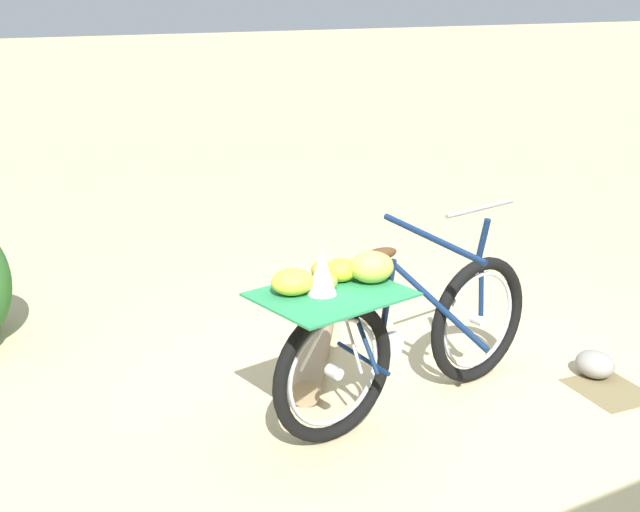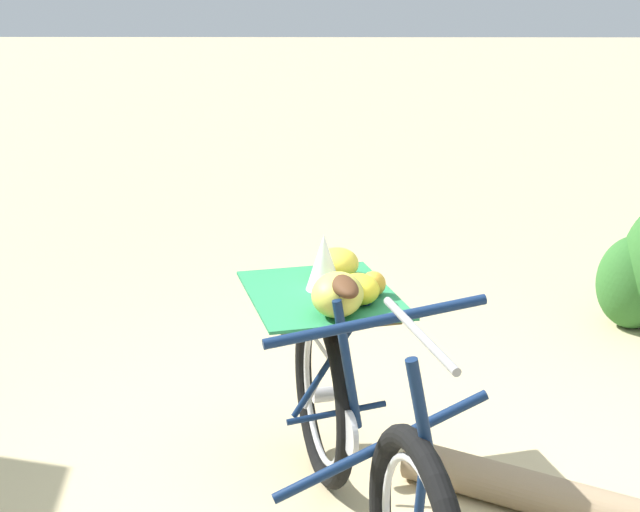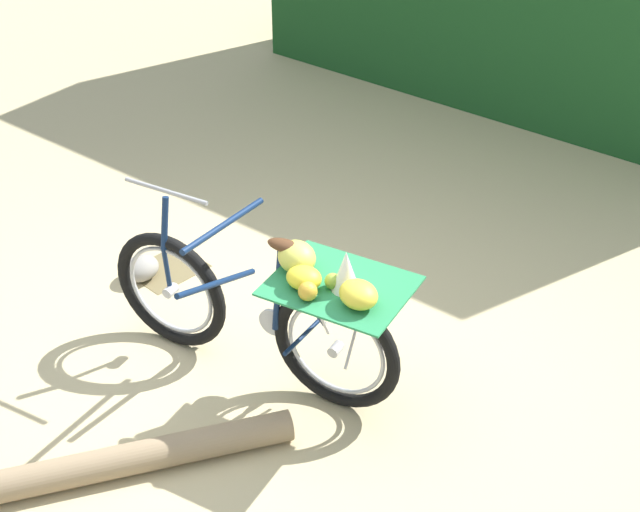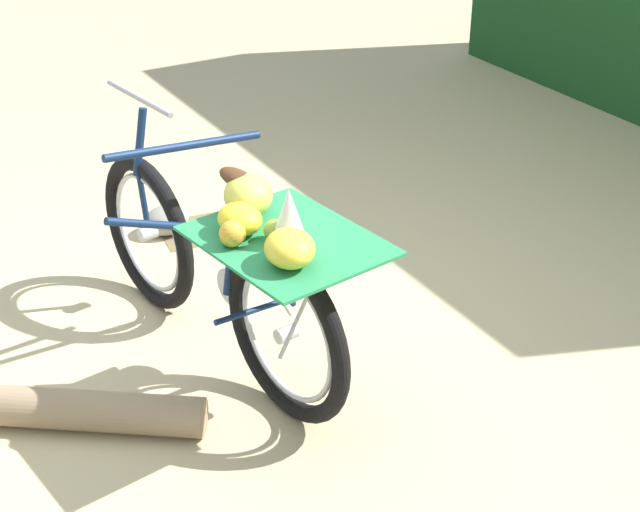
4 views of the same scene
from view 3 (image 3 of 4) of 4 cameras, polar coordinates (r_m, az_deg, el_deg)
The scene contains 5 objects.
ground_plane at distance 5.37m, azimuth -3.29°, elevation -6.55°, with size 60.00×60.00×0.00m, color #C6B284.
bicycle at distance 4.97m, azimuth -3.19°, elevation -3.12°, with size 0.89×1.79×1.03m.
fallen_log at distance 4.82m, azimuth -12.75°, elevation -12.13°, with size 0.16×0.16×1.86m, color #937A5B.
path_stone at distance 6.08m, azimuth -10.76°, elevation -0.74°, with size 0.24×0.20×0.15m, color gray.
leaf_litter_patch at distance 6.17m, azimuth -9.14°, elevation -0.77°, with size 0.44×0.36×0.01m, color olive.
Camera 3 is at (2.70, 3.04, 3.50)m, focal length 53.09 mm.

